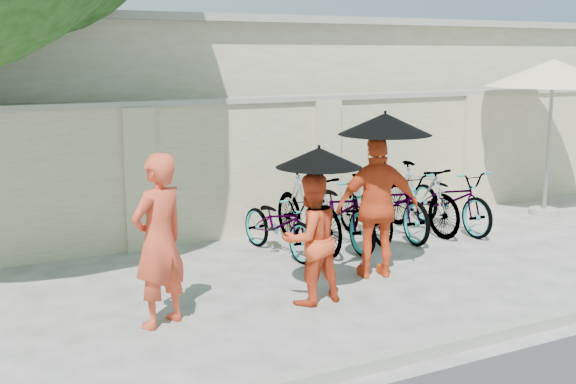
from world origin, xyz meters
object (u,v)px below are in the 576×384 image
monk_left (159,241)px  monk_center (311,239)px  monk_right (378,207)px  patio_umbrella (553,75)px

monk_left → monk_center: bearing=151.3°
monk_left → monk_right: (2.87, 0.32, -0.01)m
monk_center → patio_umbrella: (5.76, 1.97, 1.64)m
monk_center → patio_umbrella: size_ratio=0.55×
monk_center → monk_left: bearing=-8.9°
monk_left → monk_center: monk_left is taller
monk_left → patio_umbrella: 7.80m
monk_right → monk_left: bearing=23.6°
monk_right → monk_center: bearing=37.8°
monk_center → patio_umbrella: patio_umbrella is taller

